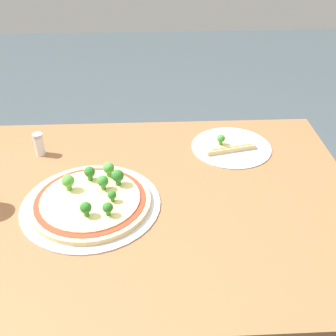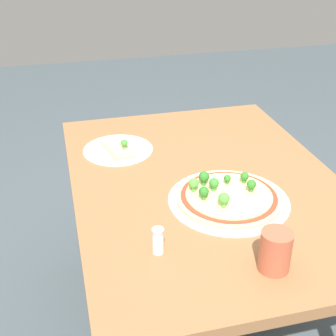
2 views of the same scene
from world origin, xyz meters
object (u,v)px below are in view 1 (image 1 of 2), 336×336
pizza_tray_whole (91,200)px  pizza_tray_slice (229,145)px  condiment_shaker (39,144)px  dining_table (143,221)px

pizza_tray_whole → pizza_tray_slice: 0.50m
condiment_shaker → pizza_tray_whole: bearing=125.6°
dining_table → pizza_tray_slice: 0.39m
pizza_tray_whole → pizza_tray_slice: (-0.42, -0.28, -0.01)m
condiment_shaker → pizza_tray_slice: bearing=-179.1°
pizza_tray_slice → pizza_tray_whole: bearing=33.1°
pizza_tray_whole → pizza_tray_slice: bearing=-146.9°
dining_table → pizza_tray_whole: pizza_tray_whole is taller
pizza_tray_whole → condiment_shaker: 0.33m
dining_table → condiment_shaker: condiment_shaker is taller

